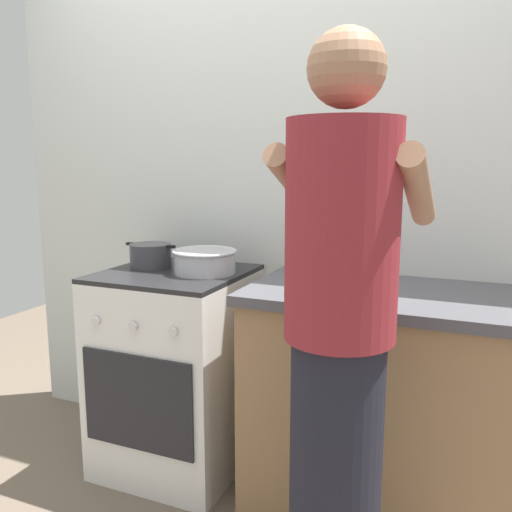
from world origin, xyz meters
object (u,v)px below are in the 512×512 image
at_px(utensil_crock, 334,253).
at_px(person, 339,351).
at_px(mixing_bowl, 205,260).
at_px(stove_range, 177,369).
at_px(pot, 151,256).

height_order(utensil_crock, person, person).
bearing_deg(person, mixing_bowl, 140.60).
bearing_deg(person, utensil_crock, 105.98).
bearing_deg(person, stove_range, 146.34).
bearing_deg(stove_range, person, -33.66).
bearing_deg(utensil_crock, mixing_bowl, -161.41).
relative_size(stove_range, pot, 3.59).
xyz_separation_m(utensil_crock, person, (0.23, -0.79, -0.13)).
height_order(mixing_bowl, utensil_crock, utensil_crock).
relative_size(pot, person, 0.15).
bearing_deg(stove_range, utensil_crock, 16.67).
bearing_deg(mixing_bowl, utensil_crock, 18.59).
height_order(stove_range, pot, pot).
relative_size(utensil_crock, person, 0.19).
distance_m(stove_range, person, 1.14).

